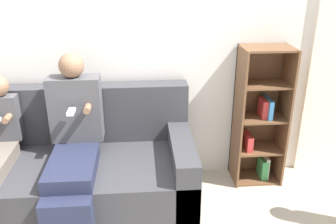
# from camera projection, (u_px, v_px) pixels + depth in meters

# --- Properties ---
(back_wall) EXTENTS (10.00, 0.06, 2.55)m
(back_wall) POSITION_uv_depth(u_px,v_px,m) (87.00, 44.00, 2.99)
(back_wall) COLOR silver
(back_wall) RESTS_ON ground_plane
(couch) EXTENTS (2.07, 0.94, 0.96)m
(couch) POSITION_uv_depth(u_px,v_px,m) (65.00, 174.00, 2.89)
(couch) COLOR #38383D
(couch) RESTS_ON ground_plane
(adult_seated) EXTENTS (0.40, 0.85, 1.29)m
(adult_seated) POSITION_uv_depth(u_px,v_px,m) (73.00, 143.00, 2.66)
(adult_seated) COLOR #232842
(adult_seated) RESTS_ON ground_plane
(bookshelf) EXTENTS (0.43, 0.32, 1.26)m
(bookshelf) POSITION_uv_depth(u_px,v_px,m) (259.00, 120.00, 3.22)
(bookshelf) COLOR brown
(bookshelf) RESTS_ON ground_plane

